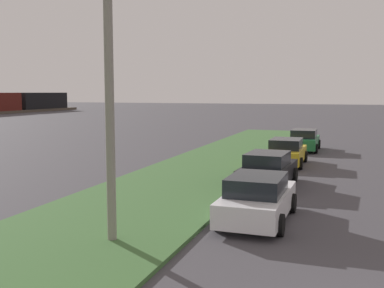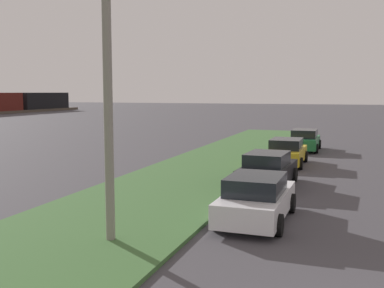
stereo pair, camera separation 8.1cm
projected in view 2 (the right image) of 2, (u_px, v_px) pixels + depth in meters
The scene contains 6 objects.
grass_median at pixel (165, 190), 18.53m from camera, with size 60.00×6.00×0.12m, color #3D6633.
parked_car_white at pixel (257, 199), 14.20m from camera, with size 4.32×2.05×1.47m.
parked_car_black at pixel (268, 170), 19.48m from camera, with size 4.39×2.19×1.47m.
parked_car_yellow at pixel (287, 152), 25.17m from camera, with size 4.30×2.03×1.47m.
parked_car_green at pixel (305, 140), 31.39m from camera, with size 4.30×2.02×1.47m.
streetlight at pixel (119, 77), 11.52m from camera, with size 0.56×2.87×7.50m.
Camera 2 is at (-6.83, 1.09, 4.01)m, focal length 42.74 mm.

